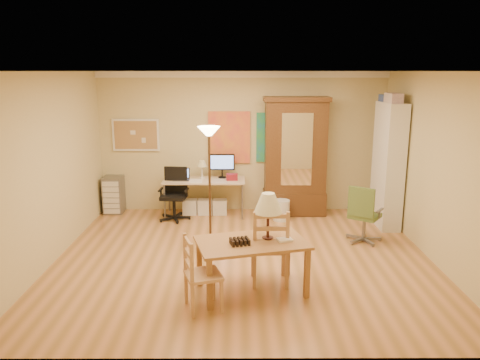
{
  "coord_description": "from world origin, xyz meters",
  "views": [
    {
      "loc": [
        -0.07,
        -6.5,
        2.7
      ],
      "look_at": [
        -0.05,
        0.3,
        1.11
      ],
      "focal_mm": 35.0,
      "sensor_mm": 36.0,
      "label": 1
    }
  ],
  "objects_px": {
    "computer_desk": "(206,193)",
    "office_chair_green": "(363,227)",
    "bookshelf": "(388,166)",
    "armoire": "(295,164)",
    "office_chair_black": "(175,206)",
    "dining_table": "(258,231)"
  },
  "relations": [
    {
      "from": "computer_desk",
      "to": "office_chair_green",
      "type": "height_order",
      "value": "computer_desk"
    },
    {
      "from": "computer_desk",
      "to": "bookshelf",
      "type": "xyz_separation_m",
      "value": [
        3.24,
        -0.64,
        0.66
      ]
    },
    {
      "from": "armoire",
      "to": "bookshelf",
      "type": "xyz_separation_m",
      "value": [
        1.55,
        -0.72,
        0.11
      ]
    },
    {
      "from": "computer_desk",
      "to": "office_chair_black",
      "type": "height_order",
      "value": "computer_desk"
    },
    {
      "from": "dining_table",
      "to": "office_chair_green",
      "type": "xyz_separation_m",
      "value": [
        1.77,
        1.69,
        -0.54
      ]
    },
    {
      "from": "dining_table",
      "to": "computer_desk",
      "type": "distance_m",
      "value": 3.33
    },
    {
      "from": "office_chair_green",
      "to": "armoire",
      "type": "bearing_deg",
      "value": 120.47
    },
    {
      "from": "office_chair_black",
      "to": "office_chair_green",
      "type": "xyz_separation_m",
      "value": [
        3.2,
        -1.2,
        -0.01
      ]
    },
    {
      "from": "dining_table",
      "to": "computer_desk",
      "type": "height_order",
      "value": "dining_table"
    },
    {
      "from": "dining_table",
      "to": "office_chair_green",
      "type": "relative_size",
      "value": 1.57
    },
    {
      "from": "computer_desk",
      "to": "armoire",
      "type": "height_order",
      "value": "armoire"
    },
    {
      "from": "dining_table",
      "to": "office_chair_black",
      "type": "distance_m",
      "value": 3.27
    },
    {
      "from": "dining_table",
      "to": "office_chair_green",
      "type": "height_order",
      "value": "dining_table"
    },
    {
      "from": "computer_desk",
      "to": "dining_table",
      "type": "bearing_deg",
      "value": -74.96
    },
    {
      "from": "armoire",
      "to": "office_chair_green",
      "type": "bearing_deg",
      "value": -59.53
    },
    {
      "from": "computer_desk",
      "to": "bookshelf",
      "type": "height_order",
      "value": "bookshelf"
    },
    {
      "from": "office_chair_green",
      "to": "armoire",
      "type": "xyz_separation_m",
      "value": [
        -0.94,
        1.59,
        0.72
      ]
    },
    {
      "from": "bookshelf",
      "to": "computer_desk",
      "type": "bearing_deg",
      "value": 168.83
    },
    {
      "from": "dining_table",
      "to": "armoire",
      "type": "relative_size",
      "value": 0.66
    },
    {
      "from": "dining_table",
      "to": "armoire",
      "type": "xyz_separation_m",
      "value": [
        0.83,
        3.28,
        0.19
      ]
    },
    {
      "from": "computer_desk",
      "to": "armoire",
      "type": "relative_size",
      "value": 0.69
    },
    {
      "from": "office_chair_green",
      "to": "bookshelf",
      "type": "relative_size",
      "value": 0.43
    }
  ]
}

